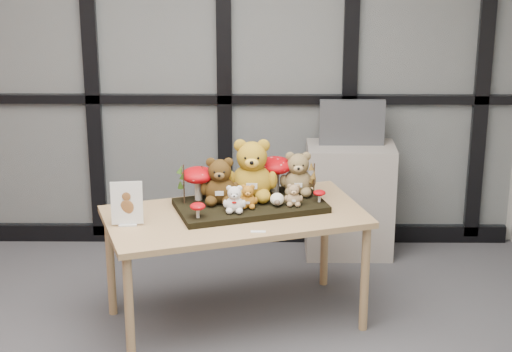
{
  "coord_description": "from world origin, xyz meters",
  "views": [
    {
      "loc": [
        0.71,
        -3.67,
        2.63
      ],
      "look_at": [
        0.67,
        1.21,
        0.93
      ],
      "focal_mm": 65.0,
      "sensor_mm": 36.0,
      "label": 1
    }
  ],
  "objects_px": {
    "mushroom_back_right": "(275,173)",
    "diorama_tray": "(251,206)",
    "mushroom_front_right": "(319,195)",
    "mushroom_back_left": "(198,182)",
    "cabinet": "(350,200)",
    "monitor": "(352,123)",
    "bear_small_yellow": "(248,195)",
    "bear_brown_medium": "(220,178)",
    "sign_holder": "(127,206)",
    "plush_cream_hedgehog": "(277,199)",
    "bear_beige_small": "(294,193)",
    "display_table": "(235,225)",
    "bear_tan_back": "(298,171)",
    "bear_white_bow": "(234,197)",
    "mushroom_front_left": "(198,210)",
    "bear_pooh_yellow": "(252,166)"
  },
  "relations": [
    {
      "from": "bear_beige_small",
      "to": "mushroom_front_left",
      "type": "xyz_separation_m",
      "value": [
        -0.54,
        -0.2,
        -0.02
      ]
    },
    {
      "from": "bear_beige_small",
      "to": "mushroom_front_left",
      "type": "height_order",
      "value": "bear_beige_small"
    },
    {
      "from": "display_table",
      "to": "monitor",
      "type": "height_order",
      "value": "monitor"
    },
    {
      "from": "display_table",
      "to": "bear_small_yellow",
      "type": "bearing_deg",
      "value": -7.45
    },
    {
      "from": "bear_brown_medium",
      "to": "sign_holder",
      "type": "distance_m",
      "value": 0.57
    },
    {
      "from": "sign_holder",
      "to": "bear_beige_small",
      "type": "bearing_deg",
      "value": 7.35
    },
    {
      "from": "mushroom_front_right",
      "to": "mushroom_back_left",
      "type": "bearing_deg",
      "value": 177.37
    },
    {
      "from": "bear_small_yellow",
      "to": "mushroom_front_left",
      "type": "distance_m",
      "value": 0.32
    },
    {
      "from": "plush_cream_hedgehog",
      "to": "monitor",
      "type": "relative_size",
      "value": 0.19
    },
    {
      "from": "diorama_tray",
      "to": "bear_brown_medium",
      "type": "distance_m",
      "value": 0.24
    },
    {
      "from": "display_table",
      "to": "bear_tan_back",
      "type": "relative_size",
      "value": 5.71
    },
    {
      "from": "bear_beige_small",
      "to": "plush_cream_hedgehog",
      "type": "height_order",
      "value": "bear_beige_small"
    },
    {
      "from": "diorama_tray",
      "to": "cabinet",
      "type": "bearing_deg",
      "value": 36.26
    },
    {
      "from": "mushroom_back_right",
      "to": "diorama_tray",
      "type": "bearing_deg",
      "value": -126.76
    },
    {
      "from": "bear_beige_small",
      "to": "cabinet",
      "type": "relative_size",
      "value": 0.18
    },
    {
      "from": "mushroom_back_right",
      "to": "monitor",
      "type": "xyz_separation_m",
      "value": [
        0.52,
        0.74,
        0.1
      ]
    },
    {
      "from": "diorama_tray",
      "to": "mushroom_front_right",
      "type": "distance_m",
      "value": 0.4
    },
    {
      "from": "monitor",
      "to": "bear_small_yellow",
      "type": "bearing_deg",
      "value": -123.91
    },
    {
      "from": "mushroom_front_left",
      "to": "sign_holder",
      "type": "xyz_separation_m",
      "value": [
        -0.39,
        -0.02,
        0.03
      ]
    },
    {
      "from": "display_table",
      "to": "mushroom_front_right",
      "type": "xyz_separation_m",
      "value": [
        0.49,
        0.1,
        0.14
      ]
    },
    {
      "from": "monitor",
      "to": "cabinet",
      "type": "bearing_deg",
      "value": -90.0
    },
    {
      "from": "plush_cream_hedgehog",
      "to": "mushroom_back_left",
      "type": "xyz_separation_m",
      "value": [
        -0.46,
        0.09,
        0.07
      ]
    },
    {
      "from": "diorama_tray",
      "to": "bear_tan_back",
      "type": "bearing_deg",
      "value": 11.88
    },
    {
      "from": "bear_white_bow",
      "to": "cabinet",
      "type": "distance_m",
      "value": 1.36
    },
    {
      "from": "plush_cream_hedgehog",
      "to": "mushroom_front_left",
      "type": "xyz_separation_m",
      "value": [
        -0.44,
        -0.2,
        0.01
      ]
    },
    {
      "from": "bear_beige_small",
      "to": "cabinet",
      "type": "xyz_separation_m",
      "value": [
        0.42,
        0.95,
        -0.4
      ]
    },
    {
      "from": "display_table",
      "to": "bear_white_bow",
      "type": "height_order",
      "value": "bear_white_bow"
    },
    {
      "from": "diorama_tray",
      "to": "bear_beige_small",
      "type": "height_order",
      "value": "bear_beige_small"
    },
    {
      "from": "display_table",
      "to": "bear_brown_medium",
      "type": "bearing_deg",
      "value": 115.12
    },
    {
      "from": "bear_pooh_yellow",
      "to": "mushroom_front_right",
      "type": "distance_m",
      "value": 0.43
    },
    {
      "from": "bear_white_bow",
      "to": "monitor",
      "type": "xyz_separation_m",
      "value": [
        0.75,
        1.08,
        0.13
      ]
    },
    {
      "from": "plush_cream_hedgehog",
      "to": "cabinet",
      "type": "bearing_deg",
      "value": 44.04
    },
    {
      "from": "bear_brown_medium",
      "to": "monitor",
      "type": "distance_m",
      "value": 1.25
    },
    {
      "from": "bear_white_bow",
      "to": "bear_small_yellow",
      "type": "bearing_deg",
      "value": 24.08
    },
    {
      "from": "plush_cream_hedgehog",
      "to": "mushroom_back_left",
      "type": "relative_size",
      "value": 0.37
    },
    {
      "from": "display_table",
      "to": "sign_holder",
      "type": "xyz_separation_m",
      "value": [
        -0.59,
        -0.17,
        0.18
      ]
    },
    {
      "from": "mushroom_back_right",
      "to": "cabinet",
      "type": "bearing_deg",
      "value": 54.36
    },
    {
      "from": "display_table",
      "to": "cabinet",
      "type": "bearing_deg",
      "value": 35.31
    },
    {
      "from": "bear_white_bow",
      "to": "mushroom_back_left",
      "type": "bearing_deg",
      "value": 120.91
    },
    {
      "from": "display_table",
      "to": "mushroom_back_left",
      "type": "distance_m",
      "value": 0.33
    },
    {
      "from": "bear_beige_small",
      "to": "bear_tan_back",
      "type": "bearing_deg",
      "value": 63.08
    },
    {
      "from": "sign_holder",
      "to": "monitor",
      "type": "relative_size",
      "value": 0.58
    },
    {
      "from": "diorama_tray",
      "to": "monitor",
      "type": "bearing_deg",
      "value": 36.8
    },
    {
      "from": "mushroom_back_left",
      "to": "mushroom_back_right",
      "type": "xyz_separation_m",
      "value": [
        0.45,
        0.14,
        0.01
      ]
    },
    {
      "from": "bear_brown_medium",
      "to": "bear_tan_back",
      "type": "relative_size",
      "value": 1.05
    },
    {
      "from": "bear_small_yellow",
      "to": "sign_holder",
      "type": "height_order",
      "value": "sign_holder"
    },
    {
      "from": "bear_white_bow",
      "to": "mushroom_front_left",
      "type": "distance_m",
      "value": 0.23
    },
    {
      "from": "diorama_tray",
      "to": "mushroom_front_right",
      "type": "xyz_separation_m",
      "value": [
        0.4,
        0.02,
        0.06
      ]
    },
    {
      "from": "bear_brown_medium",
      "to": "mushroom_front_left",
      "type": "xyz_separation_m",
      "value": [
        -0.11,
        -0.25,
        -0.1
      ]
    },
    {
      "from": "plush_cream_hedgehog",
      "to": "mushroom_front_right",
      "type": "bearing_deg",
      "value": -4.77
    }
  ]
}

